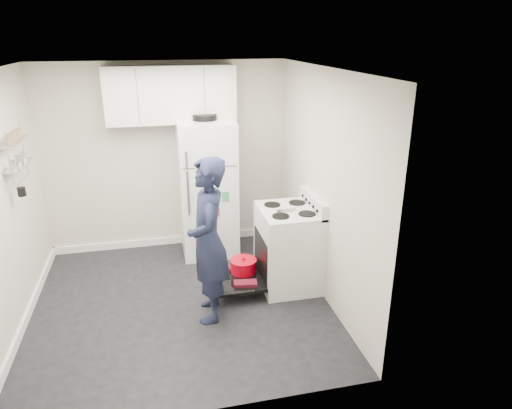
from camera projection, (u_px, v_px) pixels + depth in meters
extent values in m
cube|color=black|center=(181.00, 303.00, 5.07)|extent=(3.20, 3.20, 0.01)
cube|color=white|center=(165.00, 70.00, 4.19)|extent=(3.20, 3.20, 0.01)
cube|color=beige|center=(167.00, 158.00, 6.09)|extent=(3.20, 0.01, 2.50)
cube|color=beige|center=(187.00, 273.00, 3.17)|extent=(3.20, 0.01, 2.50)
cube|color=beige|center=(2.00, 210.00, 4.29)|extent=(0.01, 3.20, 2.50)
cube|color=beige|center=(322.00, 186.00, 4.96)|extent=(0.01, 3.20, 2.50)
cube|color=white|center=(26.00, 318.00, 4.72)|extent=(0.03, 3.20, 0.10)
cube|color=white|center=(173.00, 240.00, 6.50)|extent=(3.20, 0.03, 0.10)
cube|color=silver|center=(288.00, 249.00, 5.31)|extent=(0.65, 0.76, 0.92)
cube|color=black|center=(282.00, 254.00, 5.31)|extent=(0.53, 0.60, 0.52)
cube|color=orange|center=(304.00, 252.00, 5.37)|extent=(0.02, 0.56, 0.46)
cylinder|color=black|center=(286.00, 267.00, 5.39)|extent=(0.34, 0.34, 0.02)
cube|color=silver|center=(313.00, 203.00, 5.17)|extent=(0.08, 0.76, 0.18)
cube|color=silver|center=(289.00, 211.00, 5.14)|extent=(0.65, 0.76, 0.03)
cube|color=#B2B2B7|center=(286.00, 210.00, 5.07)|extent=(0.22, 0.03, 0.01)
cube|color=black|center=(238.00, 278.00, 5.29)|extent=(0.55, 0.70, 0.03)
cylinder|color=#B2B2B7|center=(217.00, 278.00, 5.23)|extent=(0.02, 0.66, 0.02)
cylinder|color=#C00317|center=(243.00, 267.00, 5.38)|extent=(0.30, 0.30, 0.14)
cylinder|color=#C00317|center=(243.00, 260.00, 5.35)|extent=(0.31, 0.31, 0.02)
sphere|color=#C00317|center=(243.00, 258.00, 5.34)|extent=(0.04, 0.04, 0.04)
cube|color=maroon|center=(245.00, 283.00, 5.12)|extent=(0.28, 0.16, 0.04)
cube|color=maroon|center=(239.00, 266.00, 5.49)|extent=(0.28, 0.17, 0.04)
cube|color=white|center=(207.00, 188.00, 5.99)|extent=(0.72, 0.70, 1.80)
cube|color=#4C4C4C|center=(210.00, 167.00, 5.53)|extent=(0.68, 0.01, 0.01)
cube|color=#B2B2B7|center=(186.00, 159.00, 5.42)|extent=(0.03, 0.03, 0.20)
cube|color=#B2B2B7|center=(188.00, 193.00, 5.57)|extent=(0.03, 0.03, 0.55)
cylinder|color=black|center=(205.00, 117.00, 5.66)|extent=(0.30, 0.30, 0.07)
cube|color=white|center=(207.00, 186.00, 5.60)|extent=(0.12, 0.01, 0.16)
cube|color=gold|center=(198.00, 169.00, 5.50)|extent=(0.06, 0.01, 0.06)
cube|color=#A22E43|center=(216.00, 212.00, 5.75)|extent=(0.10, 0.01, 0.10)
cube|color=#339952|center=(225.00, 196.00, 5.70)|extent=(0.09, 0.01, 0.12)
cube|color=gold|center=(218.00, 162.00, 5.53)|extent=(0.07, 0.01, 0.07)
cube|color=silver|center=(171.00, 95.00, 5.65)|extent=(1.60, 0.33, 0.70)
cube|color=#B2B2B7|center=(14.00, 141.00, 4.57)|extent=(0.14, 0.60, 0.02)
cube|color=#B2B2B7|center=(19.00, 165.00, 4.66)|extent=(0.14, 0.60, 0.02)
cylinder|color=black|center=(22.00, 192.00, 4.58)|extent=(0.08, 0.08, 0.09)
imported|color=#181D36|center=(208.00, 241.00, 4.57)|extent=(0.47, 0.66, 1.72)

